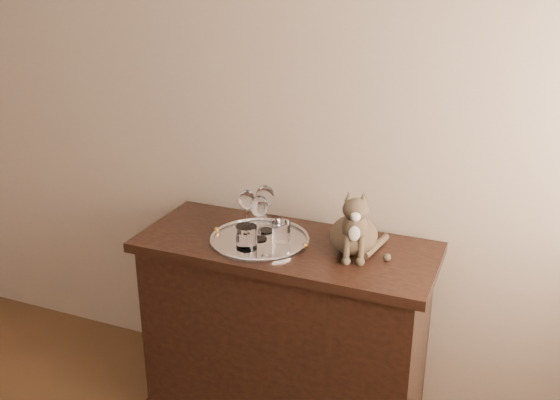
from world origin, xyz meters
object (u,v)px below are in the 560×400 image
(tumbler_c, at_px, (281,232))
(cat, at_px, (355,218))
(wine_glass_a, at_px, (247,210))
(sideboard, at_px, (285,333))
(wine_glass_d, at_px, (259,218))
(wine_glass_b, at_px, (265,209))
(tray, at_px, (260,241))
(tumbler_b, at_px, (246,237))

(tumbler_c, xyz_separation_m, cat, (0.29, 0.03, 0.09))
(wine_glass_a, bearing_deg, sideboard, -14.67)
(wine_glass_d, bearing_deg, wine_glass_b, 97.49)
(wine_glass_a, bearing_deg, tray, -40.54)
(tray, distance_m, wine_glass_b, 0.14)
(tray, relative_size, cat, 1.42)
(wine_glass_b, xyz_separation_m, tumbler_c, (0.10, -0.06, -0.06))
(wine_glass_a, bearing_deg, tumbler_b, -65.67)
(wine_glass_d, bearing_deg, cat, 7.90)
(sideboard, bearing_deg, wine_glass_a, 165.33)
(wine_glass_b, xyz_separation_m, cat, (0.38, -0.03, 0.03))
(sideboard, relative_size, tumbler_b, 12.81)
(sideboard, distance_m, wine_glass_d, 0.54)
(wine_glass_d, bearing_deg, tumbler_c, 12.12)
(wine_glass_d, height_order, cat, cat)
(tumbler_c, bearing_deg, cat, 6.62)
(wine_glass_b, relative_size, tumbler_c, 2.44)
(tumbler_c, distance_m, cat, 0.30)
(wine_glass_a, relative_size, cat, 0.61)
(wine_glass_b, height_order, tumbler_b, wine_glass_b)
(wine_glass_a, relative_size, tumbler_c, 2.11)
(tray, xyz_separation_m, tumbler_b, (-0.01, -0.09, 0.05))
(cat, bearing_deg, tumbler_b, -175.20)
(sideboard, distance_m, tumbler_c, 0.47)
(tumbler_c, relative_size, cat, 0.29)
(wine_glass_b, height_order, tumbler_c, wine_glass_b)
(sideboard, height_order, wine_glass_d, wine_glass_d)
(wine_glass_a, xyz_separation_m, cat, (0.46, -0.02, 0.05))
(tray, bearing_deg, wine_glass_d, 121.25)
(wine_glass_a, relative_size, tumbler_b, 1.85)
(tumbler_b, bearing_deg, wine_glass_a, 114.33)
(wine_glass_b, xyz_separation_m, wine_glass_d, (0.01, -0.08, -0.01))
(sideboard, xyz_separation_m, wine_glass_a, (-0.19, 0.05, 0.52))
(wine_glass_a, height_order, wine_glass_b, wine_glass_b)
(tray, xyz_separation_m, wine_glass_d, (-0.00, 0.00, 0.10))
(sideboard, xyz_separation_m, wine_glass_d, (-0.10, -0.03, 0.53))
(sideboard, relative_size, wine_glass_a, 6.91)
(cat, bearing_deg, tumbler_c, 170.73)
(wine_glass_a, xyz_separation_m, wine_glass_b, (0.08, 0.01, 0.01))
(tray, distance_m, wine_glass_a, 0.15)
(wine_glass_a, bearing_deg, wine_glass_b, 4.78)
(wine_glass_b, distance_m, tumbler_b, 0.18)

